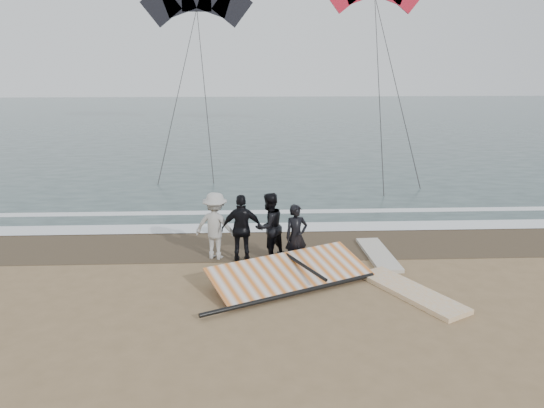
{
  "coord_description": "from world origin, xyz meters",
  "views": [
    {
      "loc": [
        -1.77,
        -9.78,
        5.2
      ],
      "look_at": [
        -1.22,
        3.0,
        1.6
      ],
      "focal_mm": 35.0,
      "sensor_mm": 36.0,
      "label": 1
    }
  ],
  "objects": [
    {
      "name": "kite_dark",
      "position": [
        -5.11,
        27.14,
        8.3
      ],
      "size": [
        8.36,
        7.89,
        17.53
      ],
      "color": "black",
      "rests_on": "ground"
    },
    {
      "name": "ground",
      "position": [
        0.0,
        0.0,
        0.0
      ],
      "size": [
        120.0,
        120.0,
        0.0
      ],
      "primitive_type": "plane",
      "color": "#8C704C",
      "rests_on": "ground"
    },
    {
      "name": "foam_near",
      "position": [
        0.0,
        5.9,
        0.03
      ],
      "size": [
        120.0,
        0.9,
        0.01
      ],
      "primitive_type": "cube",
      "color": "white",
      "rests_on": "sea"
    },
    {
      "name": "trio_cluster",
      "position": [
        -2.05,
        3.34,
        0.9
      ],
      "size": [
        2.61,
        1.15,
        1.81
      ],
      "color": "black",
      "rests_on": "ground"
    },
    {
      "name": "man_main",
      "position": [
        -0.62,
        2.77,
        0.82
      ],
      "size": [
        0.69,
        0.56,
        1.63
      ],
      "primitive_type": "imported",
      "rotation": [
        0.0,
        0.0,
        0.32
      ],
      "color": "black",
      "rests_on": "ground"
    },
    {
      "name": "foam_far",
      "position": [
        0.0,
        7.6,
        0.03
      ],
      "size": [
        120.0,
        0.45,
        0.01
      ],
      "primitive_type": "cube",
      "color": "white",
      "rests_on": "sea"
    },
    {
      "name": "sail_rig",
      "position": [
        -0.9,
        1.87,
        0.19
      ],
      "size": [
        4.08,
        3.27,
        0.5
      ],
      "color": "black",
      "rests_on": "ground"
    },
    {
      "name": "sea",
      "position": [
        0.0,
        33.0,
        0.01
      ],
      "size": [
        120.0,
        54.0,
        0.02
      ],
      "primitive_type": "cube",
      "color": "#233838",
      "rests_on": "ground"
    },
    {
      "name": "board_cream",
      "position": [
        1.66,
        3.39,
        0.05
      ],
      "size": [
        0.75,
        2.41,
        0.1
      ],
      "primitive_type": "cube",
      "rotation": [
        0.0,
        0.0,
        0.05
      ],
      "color": "beige",
      "rests_on": "ground"
    },
    {
      "name": "wet_sand",
      "position": [
        0.0,
        4.5,
        0.01
      ],
      "size": [
        120.0,
        2.8,
        0.01
      ],
      "primitive_type": "cube",
      "color": "#4C3D2B",
      "rests_on": "ground"
    },
    {
      "name": "board_white",
      "position": [
        1.85,
        1.03,
        0.06
      ],
      "size": [
        2.02,
        2.79,
        0.11
      ],
      "primitive_type": "cube",
      "rotation": [
        0.0,
        0.0,
        0.51
      ],
      "color": "silver",
      "rests_on": "ground"
    }
  ]
}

